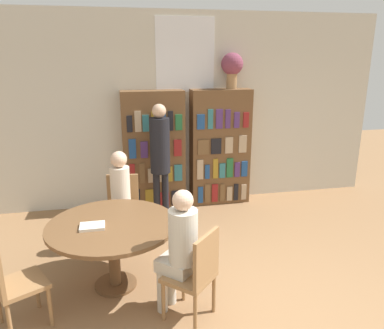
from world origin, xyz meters
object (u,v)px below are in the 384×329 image
at_px(chair_far_side, 196,272).
at_px(seated_reader_right, 179,245).
at_px(chair_near_camera, 10,280).
at_px(bookshelf_right, 220,148).
at_px(chair_left_side, 123,206).
at_px(librarian_standing, 160,151).
at_px(flower_vase, 232,66).
at_px(bookshelf_left, 154,151).
at_px(reading_table, 113,233).
at_px(seated_reader_left, 120,196).

relative_size(chair_far_side, seated_reader_right, 0.71).
relative_size(chair_near_camera, seated_reader_right, 0.71).
relative_size(bookshelf_right, chair_left_side, 2.09).
height_order(chair_far_side, librarian_standing, librarian_standing).
distance_m(flower_vase, chair_far_side, 3.45).
distance_m(bookshelf_left, chair_left_side, 1.29).
distance_m(seated_reader_right, librarian_standing, 2.17).
relative_size(bookshelf_left, flower_vase, 3.40).
height_order(bookshelf_right, librarian_standing, bookshelf_right).
distance_m(chair_far_side, librarian_standing, 2.33).
distance_m(chair_near_camera, librarian_standing, 2.65).
height_order(bookshelf_right, reading_table, bookshelf_right).
height_order(chair_left_side, seated_reader_left, seated_reader_left).
distance_m(reading_table, seated_reader_left, 0.82).
bearing_deg(seated_reader_left, librarian_standing, -119.91).
distance_m(chair_near_camera, chair_left_side, 1.77).
bearing_deg(bookshelf_right, seated_reader_right, -113.14).
relative_size(bookshelf_left, reading_table, 1.41).
xyz_separation_m(flower_vase, chair_near_camera, (-2.76, -2.57, -1.69)).
distance_m(bookshelf_left, bookshelf_right, 1.07).
height_order(bookshelf_right, seated_reader_right, bookshelf_right).
xyz_separation_m(chair_far_side, seated_reader_left, (-0.62, 1.49, 0.22)).
xyz_separation_m(flower_vase, librarian_standing, (-1.19, -0.51, -1.15)).
bearing_deg(bookshelf_right, chair_near_camera, -135.34).
distance_m(seated_reader_left, librarian_standing, 1.03).
bearing_deg(flower_vase, chair_near_camera, -137.05).
bearing_deg(reading_table, flower_vase, 47.92).
bearing_deg(seated_reader_right, seated_reader_left, 63.06).
bearing_deg(reading_table, bookshelf_right, 50.45).
bearing_deg(flower_vase, librarian_standing, -157.05).
bearing_deg(seated_reader_left, flower_vase, -136.98).
distance_m(bookshelf_right, chair_far_side, 2.97).
xyz_separation_m(bookshelf_right, reading_table, (-1.72, -2.09, -0.30)).
height_order(chair_near_camera, librarian_standing, librarian_standing).
xyz_separation_m(bookshelf_right, chair_near_camera, (-2.59, -2.56, -0.43)).
distance_m(bookshelf_right, chair_near_camera, 3.67).
height_order(chair_far_side, seated_reader_left, seated_reader_left).
bearing_deg(flower_vase, bookshelf_right, -178.44).
bearing_deg(seated_reader_left, seated_reader_right, 117.06).
height_order(flower_vase, seated_reader_left, flower_vase).
xyz_separation_m(bookshelf_right, chair_far_side, (-1.00, -2.77, -0.43)).
bearing_deg(chair_left_side, reading_table, 90.00).
xyz_separation_m(chair_left_side, chair_far_side, (0.60, -1.67, 0.00)).
bearing_deg(flower_vase, seated_reader_right, -116.05).
height_order(flower_vase, librarian_standing, flower_vase).
bearing_deg(chair_far_side, seated_reader_left, 65.95).
bearing_deg(seated_reader_left, chair_near_camera, 60.05).
distance_m(reading_table, chair_near_camera, 1.00).
bearing_deg(bookshelf_right, seated_reader_left, -141.66).
relative_size(chair_left_side, librarian_standing, 0.52).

